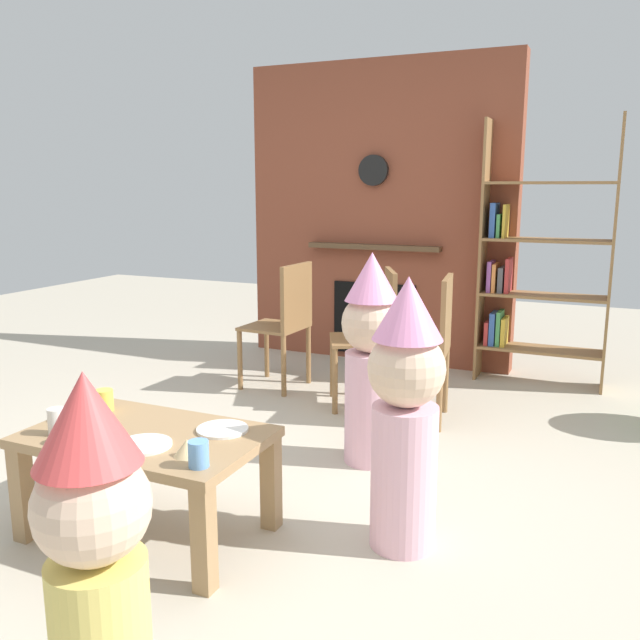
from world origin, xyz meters
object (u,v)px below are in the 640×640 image
object	(u,v)px
paper_cup_center	(199,454)
dining_chair_left	(285,318)
coffee_table	(147,450)
dining_chair_right	(430,340)
paper_cup_far_left	(76,411)
paper_cup_near_left	(104,400)
dining_chair_middle	(376,329)
paper_cup_far_right	(72,433)
child_in_pink	(405,408)
child_with_cone_hat	(96,563)
bookshelf	(532,267)
paper_plate_front	(222,429)
paper_cup_near_right	(57,421)
child_by_the_chairs	(371,354)
birthday_cake_slice	(187,448)
paper_plate_rear	(144,445)

from	to	relation	value
paper_cup_center	dining_chair_left	xyz separation A→B (m)	(-0.80, 2.25, 0.02)
coffee_table	dining_chair_right	size ratio (longest dim) A/B	1.07
paper_cup_far_left	dining_chair_left	size ratio (longest dim) A/B	0.10
coffee_table	paper_cup_near_left	world-z (taller)	paper_cup_near_left
coffee_table	dining_chair_middle	xyz separation A→B (m)	(0.30, 1.96, 0.14)
paper_cup_far_right	child_in_pink	world-z (taller)	child_in_pink
paper_cup_center	paper_cup_far_right	size ratio (longest dim) A/B	1.10
paper_cup_far_right	dining_chair_right	bearing A→B (deg)	66.48
paper_cup_center	child_with_cone_hat	bearing A→B (deg)	-73.88
bookshelf	child_with_cone_hat	world-z (taller)	bookshelf
coffee_table	paper_cup_center	size ratio (longest dim) A/B	10.06
paper_plate_front	paper_cup_near_right	bearing A→B (deg)	-152.61
bookshelf	paper_cup_far_right	bearing A→B (deg)	-112.87
paper_cup_near_left	paper_cup_near_right	distance (m)	0.30
dining_chair_right	coffee_table	bearing A→B (deg)	61.14
child_with_cone_hat	child_in_pink	world-z (taller)	child_in_pink
child_with_cone_hat	child_by_the_chairs	xyz separation A→B (m)	(-0.02, 2.01, 0.05)
coffee_table	paper_plate_front	size ratio (longest dim) A/B	4.55
birthday_cake_slice	dining_chair_left	xyz separation A→B (m)	(-0.70, 2.19, 0.04)
paper_cup_far_right	paper_plate_front	xyz separation A→B (m)	(0.46, 0.36, -0.04)
birthday_cake_slice	child_in_pink	xyz separation A→B (m)	(0.69, 0.47, 0.10)
child_by_the_chairs	dining_chair_left	xyz separation A→B (m)	(-0.99, 0.98, -0.07)
birthday_cake_slice	dining_chair_left	world-z (taller)	dining_chair_left
paper_plate_rear	dining_chair_middle	xyz separation A→B (m)	(0.21, 2.08, 0.06)
paper_cup_far_right	paper_plate_rear	bearing A→B (deg)	19.17
paper_plate_rear	child_by_the_chairs	size ratio (longest dim) A/B	0.20
coffee_table	paper_cup_near_left	size ratio (longest dim) A/B	9.93
paper_cup_center	bookshelf	bearing A→B (deg)	76.37
child_with_cone_hat	child_in_pink	bearing A→B (deg)	-49.43
bookshelf	child_by_the_chairs	size ratio (longest dim) A/B	1.72
paper_cup_far_left	child_by_the_chairs	world-z (taller)	child_by_the_chairs
paper_plate_rear	dining_chair_left	distance (m)	2.23
bookshelf	dining_chair_left	bearing A→B (deg)	-150.44
child_by_the_chairs	child_in_pink	bearing A→B (deg)	57.30
child_by_the_chairs	paper_cup_center	bearing A→B (deg)	19.73
child_with_cone_hat	coffee_table	bearing A→B (deg)	-0.00
paper_cup_far_right	dining_chair_middle	size ratio (longest dim) A/B	0.10
bookshelf	dining_chair_right	world-z (taller)	bookshelf
paper_plate_front	dining_chair_middle	size ratio (longest dim) A/B	0.24
paper_plate_rear	child_with_cone_hat	distance (m)	0.97
paper_cup_near_left	dining_chair_left	distance (m)	1.92
birthday_cake_slice	dining_chair_right	bearing A→B (deg)	78.18
child_by_the_chairs	dining_chair_right	world-z (taller)	child_by_the_chairs
dining_chair_middle	paper_plate_rear	bearing A→B (deg)	58.79
child_with_cone_hat	dining_chair_left	bearing A→B (deg)	-14.08
paper_plate_front	child_by_the_chairs	distance (m)	0.99
child_in_pink	bookshelf	bearing A→B (deg)	-112.63
dining_chair_middle	child_by_the_chairs	bearing A→B (deg)	82.29
paper_cup_center	paper_plate_rear	distance (m)	0.31
paper_cup_near_left	paper_cup_far_left	distance (m)	0.15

